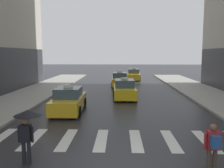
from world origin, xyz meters
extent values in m
cube|color=silver|center=(-5.40, 3.00, 0.00)|extent=(0.50, 2.80, 0.01)
cube|color=silver|center=(-3.86, 3.00, 0.00)|extent=(0.50, 2.80, 0.01)
cube|color=silver|center=(-2.31, 3.00, 0.00)|extent=(0.50, 2.80, 0.01)
cube|color=silver|center=(-0.77, 3.00, 0.00)|extent=(0.50, 2.80, 0.01)
cube|color=silver|center=(0.77, 3.00, 0.00)|extent=(0.50, 2.80, 0.01)
cube|color=silver|center=(2.31, 3.00, 0.00)|extent=(0.50, 2.80, 0.01)
cube|color=silver|center=(3.86, 3.00, 0.00)|extent=(0.50, 2.80, 0.01)
cube|color=gold|center=(-3.34, 8.24, 0.56)|extent=(1.91, 4.54, 0.84)
cube|color=#384C5B|center=(-3.33, 8.14, 1.30)|extent=(1.65, 2.14, 0.64)
cube|color=silver|center=(-3.33, 8.14, 1.71)|extent=(0.61, 0.26, 0.18)
cylinder|color=black|center=(-4.23, 9.56, 0.33)|extent=(0.24, 0.67, 0.66)
cylinder|color=black|center=(-2.52, 9.61, 0.33)|extent=(0.24, 0.67, 0.66)
cylinder|color=black|center=(-4.16, 6.87, 0.33)|extent=(0.24, 0.67, 0.66)
cylinder|color=black|center=(-2.45, 6.91, 0.33)|extent=(0.24, 0.67, 0.66)
cube|color=#F2EAB2|center=(-4.02, 10.49, 0.60)|extent=(0.20, 0.05, 0.14)
cube|color=#F2EAB2|center=(-2.76, 10.52, 0.60)|extent=(0.20, 0.05, 0.14)
cube|color=yellow|center=(0.43, 13.30, 0.56)|extent=(1.97, 4.56, 0.84)
cube|color=#384C5B|center=(0.44, 13.20, 1.30)|extent=(1.68, 2.16, 0.64)
cube|color=silver|center=(0.44, 13.20, 1.71)|extent=(0.61, 0.26, 0.18)
cylinder|color=black|center=(-0.47, 14.62, 0.33)|extent=(0.24, 0.67, 0.66)
cylinder|color=black|center=(1.24, 14.68, 0.33)|extent=(0.24, 0.67, 0.66)
cylinder|color=black|center=(-0.37, 11.92, 0.33)|extent=(0.24, 0.67, 0.66)
cylinder|color=black|center=(1.34, 11.98, 0.33)|extent=(0.24, 0.67, 0.66)
cube|color=#F2EAB2|center=(-0.28, 15.55, 0.60)|extent=(0.20, 0.05, 0.14)
cube|color=#F2EAB2|center=(0.98, 15.59, 0.60)|extent=(0.20, 0.05, 0.14)
cube|color=gold|center=(0.03, 21.08, 0.56)|extent=(1.84, 4.52, 0.84)
cube|color=#384C5B|center=(0.03, 20.98, 1.30)|extent=(1.62, 2.12, 0.64)
cube|color=silver|center=(0.03, 20.98, 1.71)|extent=(0.60, 0.25, 0.18)
cylinder|color=black|center=(-0.84, 22.42, 0.33)|extent=(0.23, 0.66, 0.66)
cylinder|color=black|center=(0.87, 22.44, 0.33)|extent=(0.23, 0.66, 0.66)
cylinder|color=black|center=(-0.81, 19.72, 0.33)|extent=(0.23, 0.66, 0.66)
cylinder|color=black|center=(0.90, 19.74, 0.33)|extent=(0.23, 0.66, 0.66)
cube|color=#F2EAB2|center=(-0.62, 23.35, 0.60)|extent=(0.20, 0.04, 0.14)
cube|color=#F2EAB2|center=(0.64, 23.36, 0.60)|extent=(0.20, 0.04, 0.14)
cube|color=gold|center=(2.12, 27.93, 0.56)|extent=(2.05, 4.59, 0.84)
cube|color=#384C5B|center=(2.11, 27.83, 1.30)|extent=(1.72, 2.19, 0.64)
cube|color=silver|center=(2.11, 27.83, 1.71)|extent=(0.61, 0.27, 0.18)
cylinder|color=black|center=(1.34, 29.32, 0.33)|extent=(0.26, 0.67, 0.66)
cylinder|color=black|center=(3.05, 29.23, 0.33)|extent=(0.26, 0.67, 0.66)
cylinder|color=black|center=(1.18, 26.63, 0.33)|extent=(0.26, 0.67, 0.66)
cylinder|color=black|center=(2.89, 26.53, 0.33)|extent=(0.26, 0.67, 0.66)
cube|color=#F2EAB2|center=(1.61, 30.23, 0.60)|extent=(0.20, 0.05, 0.14)
cube|color=#F2EAB2|center=(2.87, 30.16, 0.60)|extent=(0.20, 0.05, 0.14)
cylinder|color=black|center=(-3.27, 0.54, 0.41)|extent=(0.14, 0.14, 0.82)
cylinder|color=black|center=(-3.09, 0.54, 0.41)|extent=(0.14, 0.14, 0.82)
cube|color=black|center=(-3.18, 0.54, 1.12)|extent=(0.36, 0.24, 0.60)
sphere|color=#9E7051|center=(-3.18, 0.54, 1.54)|extent=(0.22, 0.22, 0.22)
cylinder|color=black|center=(-3.41, 0.54, 1.07)|extent=(0.09, 0.09, 0.55)
cylinder|color=black|center=(-2.95, 0.54, 1.07)|extent=(0.09, 0.09, 0.55)
cylinder|color=#4C4C4C|center=(-3.06, 0.54, 1.42)|extent=(0.02, 0.02, 1.00)
cone|color=black|center=(-3.06, 0.54, 1.84)|extent=(0.96, 0.96, 0.20)
cylinder|color=#473D33|center=(2.89, 0.08, 0.41)|extent=(0.14, 0.14, 0.82)
cylinder|color=#473D33|center=(3.07, 0.08, 0.41)|extent=(0.14, 0.14, 0.82)
cube|color=maroon|center=(2.98, 0.08, 1.12)|extent=(0.36, 0.24, 0.60)
sphere|color=brown|center=(2.98, 0.08, 1.54)|extent=(0.22, 0.22, 0.22)
cylinder|color=maroon|center=(2.75, 0.08, 1.07)|extent=(0.09, 0.09, 0.55)
cylinder|color=maroon|center=(3.21, 0.08, 1.07)|extent=(0.09, 0.09, 0.55)
cube|color=#264C8C|center=(2.98, -0.14, 1.14)|extent=(0.28, 0.18, 0.40)
camera|label=1|loc=(0.05, -7.21, 3.81)|focal=38.13mm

